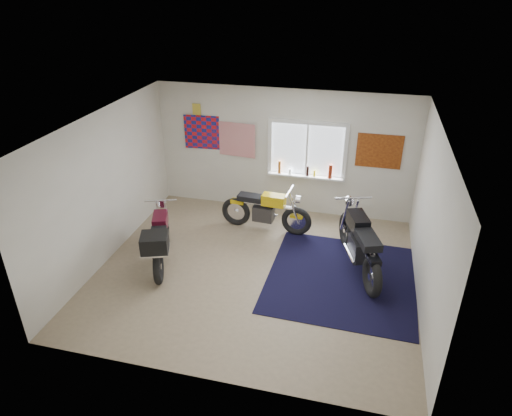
% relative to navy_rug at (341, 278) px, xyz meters
% --- Properties ---
extents(ground, '(5.50, 5.50, 0.00)m').
position_rel_navy_rug_xyz_m(ground, '(-1.51, -0.16, -0.01)').
color(ground, '#9E896B').
rests_on(ground, ground).
extents(room_shell, '(5.50, 5.50, 5.50)m').
position_rel_navy_rug_xyz_m(room_shell, '(-1.51, -0.16, 1.63)').
color(room_shell, white).
rests_on(room_shell, ground).
extents(navy_rug, '(2.56, 2.66, 0.01)m').
position_rel_navy_rug_xyz_m(navy_rug, '(0.00, 0.00, 0.00)').
color(navy_rug, black).
rests_on(navy_rug, ground).
extents(window_assembly, '(1.66, 0.17, 1.26)m').
position_rel_navy_rug_xyz_m(window_assembly, '(-1.01, 2.31, 1.36)').
color(window_assembly, white).
rests_on(window_assembly, room_shell).
extents(oil_bottles, '(1.16, 0.09, 0.30)m').
position_rel_navy_rug_xyz_m(oil_bottles, '(-0.93, 2.24, 1.02)').
color(oil_bottles, '#8F4714').
rests_on(oil_bottles, window_assembly).
extents(flag_display, '(1.60, 0.10, 1.17)m').
position_rel_navy_rug_xyz_m(flag_display, '(-3.41, 2.32, 2.14)').
color(flag_display, red).
rests_on(flag_display, room_shell).
extents(triumph_poster, '(0.90, 0.03, 0.70)m').
position_rel_navy_rug_xyz_m(triumph_poster, '(0.44, 2.32, 1.54)').
color(triumph_poster, '#A54C14').
rests_on(triumph_poster, room_shell).
extents(yellow_triumph, '(1.92, 0.57, 0.96)m').
position_rel_navy_rug_xyz_m(yellow_triumph, '(-1.67, 1.35, 0.42)').
color(yellow_triumph, black).
rests_on(yellow_triumph, ground).
extents(black_chrome_bike, '(0.95, 2.15, 1.14)m').
position_rel_navy_rug_xyz_m(black_chrome_bike, '(0.24, 0.40, 0.49)').
color(black_chrome_bike, black).
rests_on(black_chrome_bike, navy_rug).
extents(maroon_tourer, '(0.98, 1.93, 1.00)m').
position_rel_navy_rug_xyz_m(maroon_tourer, '(-3.21, -0.35, 0.51)').
color(maroon_tourer, black).
rests_on(maroon_tourer, ground).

